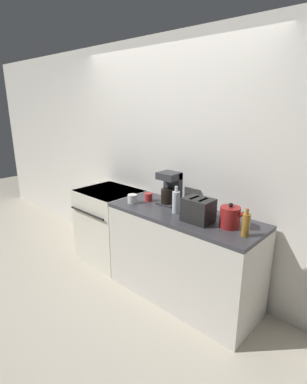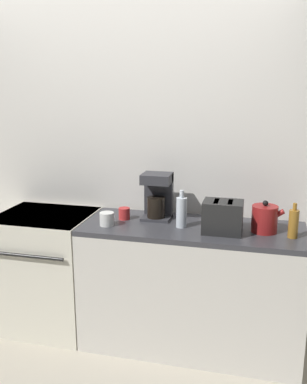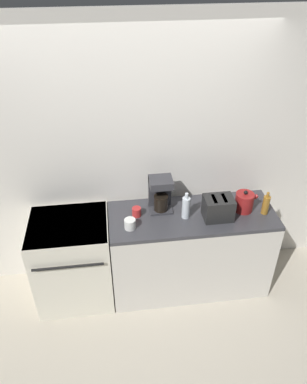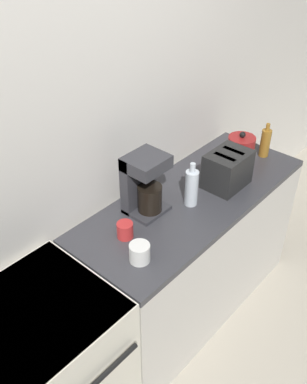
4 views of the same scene
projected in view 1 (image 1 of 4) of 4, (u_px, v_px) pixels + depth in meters
The scene contains 11 objects.
ground_plane at pixel (125, 287), 3.26m from camera, with size 12.00×12.00×0.00m, color beige.
wall_back at pixel (166, 161), 3.35m from camera, with size 8.00×0.05×2.60m.
stove at pixel (110, 225), 3.72m from camera, with size 0.71×0.65×0.91m.
counter_block at pixel (182, 256), 2.98m from camera, with size 1.54×0.60×0.91m.
kettle at pixel (230, 217), 2.51m from camera, with size 0.21×0.17×0.22m.
toaster at pixel (198, 210), 2.63m from camera, with size 0.26×0.20×0.21m.
coffee_maker at pixel (170, 188), 3.07m from camera, with size 0.21×0.19×0.34m.
bottle_clear at pixel (176, 202), 2.84m from camera, with size 0.07×0.07×0.26m.
bottle_amber at pixel (246, 225), 2.34m from camera, with size 0.06×0.06×0.23m.
cup_white at pixel (132, 199), 3.13m from camera, with size 0.10×0.10×0.09m.
cup_red at pixel (149, 197), 3.20m from camera, with size 0.08×0.08×0.08m.
Camera 1 is at (2.15, -1.86, 1.93)m, focal length 28.00 mm.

